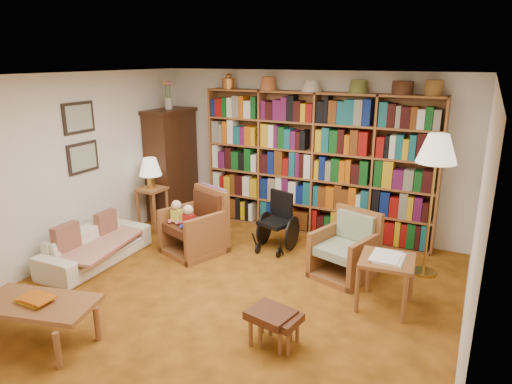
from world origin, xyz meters
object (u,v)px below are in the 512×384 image
Objects in this scene: sofa at (96,246)px; footstool_a at (271,317)px; side_table_papers at (387,266)px; armchair_sage at (346,251)px; wheelchair at (278,223)px; floor_lamp at (437,155)px; footstool_b at (279,320)px; coffee_table at (38,306)px; armchair_leather at (198,226)px; side_table_lamp at (152,200)px.

sofa reaches higher than footstool_a.
side_table_papers reaches higher than sofa.
armchair_sage reaches higher than wheelchair.
floor_lamp reaches higher than armchair_sage.
sofa is 3.70× the size of footstool_b.
sofa is at bearing -158.02° from floor_lamp.
floor_lamp is 1.48× the size of coffee_table.
footstool_a is 0.09m from footstool_b.
armchair_sage reaches higher than side_table_papers.
footstool_b is at bearing -38.54° from armchair_leather.
wheelchair is 0.67× the size of coffee_table.
armchair_sage is 1.41× the size of side_table_papers.
wheelchair reaches higher than side_table_papers.
footstool_a is (2.89, -0.61, 0.06)m from sofa.
side_table_papers is at bearing -82.80° from sofa.
side_table_lamp reaches higher than footstool_a.
armchair_leather is 1.17× the size of wheelchair.
armchair_leather is at bearing -167.56° from floor_lamp.
sofa is 3.03m from footstool_b.
armchair_sage is 3.57m from coffee_table.
armchair_sage is 1.61m from floor_lamp.
wheelchair is 3.34m from coffee_table.
wheelchair is 2.36m from footstool_a.
side_table_lamp is 0.57× the size of coffee_table.
side_table_papers is (3.74, 0.57, 0.26)m from sofa.
footstool_a is (-0.85, -1.19, -0.21)m from side_table_papers.
armchair_sage reaches higher than sofa.
floor_lamp is at bearing 44.90° from coffee_table.
side_table_papers is (2.73, -0.39, 0.12)m from armchair_leather.
armchair_sage reaches higher than side_table_lamp.
footstool_a is at bearing -39.96° from armchair_leather.
armchair_sage is at bearing -19.31° from wheelchair.
side_table_lamp is 0.84× the size of wheelchair.
wheelchair is at bearing -53.34° from sofa.
footstool_b is at bearing -102.97° from sofa.
armchair_sage is at bearing 50.13° from coffee_table.
armchair_sage reaches higher than footstool_b.
sofa is 3.34m from armchair_sage.
side_table_papers is (1.74, -1.00, 0.12)m from wheelchair.
armchair_sage is 1.79m from footstool_b.
sofa is 1.65× the size of armchair_leather.
sofa is at bearing -85.75° from side_table_lamp.
sofa is 2.57× the size of side_table_papers.
footstool_b is at bearing -32.37° from side_table_lamp.
floor_lamp is 2.93× the size of side_table_papers.
wheelchair is at bearing -178.38° from floor_lamp.
sofa is 2.96m from footstool_a.
coffee_table is at bearing -135.10° from floor_lamp.
side_table_lamp reaches higher than footstool_b.
sofa and coffee_table have the same top height.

